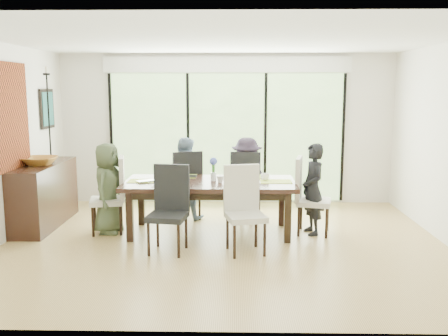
{
  "coord_description": "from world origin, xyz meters",
  "views": [
    {
      "loc": [
        0.15,
        -6.54,
        2.1
      ],
      "look_at": [
        0.0,
        0.25,
        1.0
      ],
      "focal_mm": 40.0,
      "sensor_mm": 36.0,
      "label": 1
    }
  ],
  "objects_px": {
    "cup_a": "(163,176)",
    "person_right_end": "(313,189)",
    "chair_far_right": "(247,184)",
    "person_far_right": "(247,178)",
    "cup_b": "(220,179)",
    "cup_c": "(265,177)",
    "chair_near_left": "(167,210)",
    "chair_left_end": "(107,195)",
    "chair_near_right": "(246,210)",
    "person_left_end": "(108,188)",
    "table_top": "(210,183)",
    "chair_right_end": "(314,196)",
    "person_far_left": "(184,178)",
    "vase": "(213,177)",
    "laptop": "(150,182)",
    "sideboard": "(45,195)",
    "chair_far_left": "(185,184)",
    "bowl": "(40,161)"
  },
  "relations": [
    {
      "from": "cup_a",
      "to": "person_right_end",
      "type": "bearing_deg",
      "value": -3.94
    },
    {
      "from": "chair_far_right",
      "to": "person_far_right",
      "type": "height_order",
      "value": "person_far_right"
    },
    {
      "from": "cup_b",
      "to": "cup_c",
      "type": "bearing_deg",
      "value": 17.1
    },
    {
      "from": "chair_far_right",
      "to": "chair_near_left",
      "type": "relative_size",
      "value": 1.0
    },
    {
      "from": "chair_left_end",
      "to": "person_far_right",
      "type": "bearing_deg",
      "value": 100.82
    },
    {
      "from": "chair_far_right",
      "to": "chair_near_right",
      "type": "bearing_deg",
      "value": 94.87
    },
    {
      "from": "chair_far_right",
      "to": "person_left_end",
      "type": "relative_size",
      "value": 0.85
    },
    {
      "from": "person_far_right",
      "to": "cup_b",
      "type": "distance_m",
      "value": 1.02
    },
    {
      "from": "table_top",
      "to": "chair_right_end",
      "type": "xyz_separation_m",
      "value": [
        1.5,
        0.0,
        -0.17
      ]
    },
    {
      "from": "person_right_end",
      "to": "person_far_right",
      "type": "bearing_deg",
      "value": -144.36
    },
    {
      "from": "person_far_left",
      "to": "person_right_end",
      "type": "bearing_deg",
      "value": 170.09
    },
    {
      "from": "vase",
      "to": "cup_a",
      "type": "bearing_deg",
      "value": 172.41
    },
    {
      "from": "chair_right_end",
      "to": "vase",
      "type": "height_order",
      "value": "chair_right_end"
    },
    {
      "from": "chair_far_right",
      "to": "vase",
      "type": "distance_m",
      "value": 0.98
    },
    {
      "from": "chair_near_left",
      "to": "laptop",
      "type": "height_order",
      "value": "chair_near_left"
    },
    {
      "from": "chair_near_right",
      "to": "person_right_end",
      "type": "distance_m",
      "value": 1.31
    },
    {
      "from": "chair_right_end",
      "to": "laptop",
      "type": "relative_size",
      "value": 3.33
    },
    {
      "from": "chair_right_end",
      "to": "sideboard",
      "type": "relative_size",
      "value": 0.66
    },
    {
      "from": "chair_far_left",
      "to": "cup_b",
      "type": "height_order",
      "value": "chair_far_left"
    },
    {
      "from": "chair_far_left",
      "to": "person_far_right",
      "type": "distance_m",
      "value": 1.0
    },
    {
      "from": "vase",
      "to": "sideboard",
      "type": "distance_m",
      "value": 2.64
    },
    {
      "from": "person_far_right",
      "to": "chair_left_end",
      "type": "bearing_deg",
      "value": 28.71
    },
    {
      "from": "chair_right_end",
      "to": "chair_near_right",
      "type": "height_order",
      "value": "same"
    },
    {
      "from": "sideboard",
      "to": "chair_near_right",
      "type": "bearing_deg",
      "value": -22.0
    },
    {
      "from": "chair_far_left",
      "to": "chair_near_left",
      "type": "xyz_separation_m",
      "value": [
        -0.05,
        -1.72,
        0.0
      ]
    },
    {
      "from": "chair_left_end",
      "to": "chair_near_left",
      "type": "bearing_deg",
      "value": 37.76
    },
    {
      "from": "chair_near_right",
      "to": "chair_near_left",
      "type": "bearing_deg",
      "value": 166.18
    },
    {
      "from": "chair_near_left",
      "to": "person_right_end",
      "type": "bearing_deg",
      "value": 32.16
    },
    {
      "from": "table_top",
      "to": "chair_left_end",
      "type": "height_order",
      "value": "chair_left_end"
    },
    {
      "from": "chair_left_end",
      "to": "chair_near_left",
      "type": "distance_m",
      "value": 1.33
    },
    {
      "from": "table_top",
      "to": "cup_b",
      "type": "height_order",
      "value": "cup_b"
    },
    {
      "from": "chair_far_right",
      "to": "vase",
      "type": "bearing_deg",
      "value": 64.53
    },
    {
      "from": "person_left_end",
      "to": "chair_far_right",
      "type": "bearing_deg",
      "value": -59.65
    },
    {
      "from": "chair_far_left",
      "to": "chair_far_right",
      "type": "distance_m",
      "value": 1.0
    },
    {
      "from": "chair_far_left",
      "to": "cup_a",
      "type": "relative_size",
      "value": 8.87
    },
    {
      "from": "chair_near_right",
      "to": "laptop",
      "type": "bearing_deg",
      "value": 136.48
    },
    {
      "from": "chair_right_end",
      "to": "sideboard",
      "type": "bearing_deg",
      "value": 97.48
    },
    {
      "from": "chair_near_right",
      "to": "vase",
      "type": "distance_m",
      "value": 1.06
    },
    {
      "from": "chair_near_right",
      "to": "person_right_end",
      "type": "height_order",
      "value": "person_right_end"
    },
    {
      "from": "vase",
      "to": "cup_c",
      "type": "distance_m",
      "value": 0.75
    },
    {
      "from": "person_far_right",
      "to": "bowl",
      "type": "relative_size",
      "value": 2.61
    },
    {
      "from": "chair_right_end",
      "to": "cup_c",
      "type": "distance_m",
      "value": 0.75
    },
    {
      "from": "chair_far_left",
      "to": "chair_near_left",
      "type": "distance_m",
      "value": 1.72
    },
    {
      "from": "table_top",
      "to": "person_far_left",
      "type": "height_order",
      "value": "person_far_left"
    },
    {
      "from": "chair_left_end",
      "to": "chair_far_right",
      "type": "xyz_separation_m",
      "value": [
        2.05,
        0.85,
        0.0
      ]
    },
    {
      "from": "chair_far_left",
      "to": "chair_far_right",
      "type": "relative_size",
      "value": 1.0
    },
    {
      "from": "person_far_left",
      "to": "bowl",
      "type": "relative_size",
      "value": 2.61
    },
    {
      "from": "chair_far_left",
      "to": "chair_near_left",
      "type": "relative_size",
      "value": 1.0
    },
    {
      "from": "cup_b",
      "to": "chair_right_end",
      "type": "bearing_deg",
      "value": 4.24
    },
    {
      "from": "chair_far_right",
      "to": "sideboard",
      "type": "xyz_separation_m",
      "value": [
        -3.1,
        -0.49,
        -0.08
      ]
    }
  ]
}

